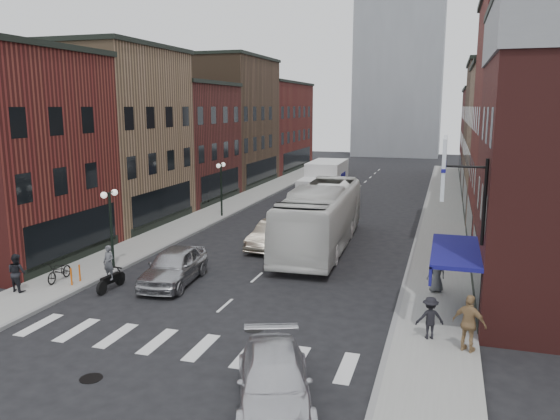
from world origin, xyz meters
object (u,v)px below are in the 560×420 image
Objects in this scene: ped_right_b at (469,323)px; ped_right_c at (436,273)px; transit_bus at (321,217)px; curb_car at (274,381)px; ped_left_solo at (17,273)px; sedan_left_far at (273,235)px; parked_bicycle at (60,271)px; streetlamp_near at (110,214)px; billboard_sign at (446,168)px; box_truck at (324,186)px; sedan_left_near at (174,266)px; ped_right_a at (430,318)px; bike_rack at (76,275)px; motorcycle_rider at (110,269)px; streetlamp_far at (221,179)px.

ped_right_b is 1.17× the size of ped_right_c.
curb_car is (2.66, -17.32, -1.11)m from transit_bus.
ped_left_solo is at bearing -9.28° from ped_right_c.
parked_bicycle is at bearing -124.38° from sedan_left_far.
ped_right_c reaches higher than curb_car.
streetlamp_near reaches higher than ped_right_c.
billboard_sign is 9.31m from curb_car.
box_truck reaches higher than ped_right_c.
sedan_left_near reaches higher than ped_right_a.
box_truck is 4.43× the size of ped_right_b.
ped_right_c is (9.38, -5.62, 0.19)m from sedan_left_far.
sedan_left_near is at bearing -123.29° from transit_bus.
sedan_left_far is 0.96× the size of curb_car.
curb_car is at bearing -33.90° from parked_bicycle.
streetlamp_near is 3.68m from parked_bicycle.
bike_rack is (-0.20, -2.70, -2.36)m from streetlamp_near.
ped_right_a is at bearing 62.71° from ped_right_c.
transit_bus is 14.47m from parked_bicycle.
sedan_left_far is 3.17× the size of ped_right_a.
billboard_sign is 17.99m from parked_bicycle.
ped_left_solo reaches higher than ped_right_c.
curb_car is at bearing -39.79° from streetlamp_near.
ped_right_a is at bearing -44.66° from sedan_left_far.
ped_right_c is at bearing 22.65° from motorcycle_rider.
bike_rack is at bearing -7.94° from parked_bicycle.
sedan_left_far is (6.63, 9.33, 0.25)m from bike_rack.
parked_bicycle is 1.05× the size of ped_right_c.
bike_rack is at bearing -94.24° from streetlamp_near.
ped_right_c is at bearing -64.94° from box_truck.
ped_right_a is (16.84, -1.55, 0.30)m from parked_bicycle.
transit_bus is at bearing 53.58° from sedan_left_near.
bike_rack is at bearing -173.13° from motorcycle_rider.
sedan_left_far is 13.85m from ped_left_solo.
box_truck is 0.66× the size of transit_bus.
streetlamp_far is 2.70× the size of ped_right_a.
bike_rack is 0.09× the size of box_truck.
billboard_sign is 5.29m from ped_right_b.
ped_right_c is (11.83, 2.02, 0.14)m from sedan_left_near.
curb_car is 3.29× the size of ped_right_a.
streetlamp_far is 8.85m from box_truck.
motorcycle_rider reaches higher than sedan_left_near.
transit_bus is 8.68× the size of ped_right_a.
ped_right_a is at bearing -5.39° from bike_rack.
ped_right_c is (6.73, -6.52, -0.86)m from transit_bus.
box_truck is at bearing -43.69° from ped_right_b.
sedan_left_near is at bearing 6.73° from ped_right_b.
ped_right_b is (13.01, -3.89, 0.28)m from sedan_left_near.
ped_right_a is at bearing -110.63° from billboard_sign.
sedan_left_near is at bearing -141.15° from ped_left_solo.
sedan_left_near is 12.00m from ped_right_c.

